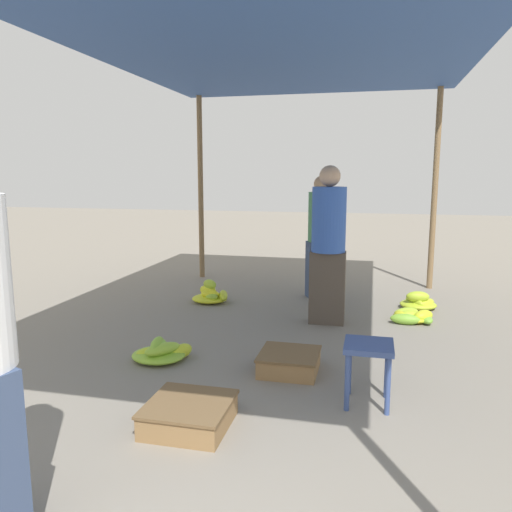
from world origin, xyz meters
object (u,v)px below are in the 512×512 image
object	(u,v)px
banana_pile_left_0	(160,352)
banana_pile_left_1	(211,295)
crate_near	(289,362)
shopper_walking_far	(328,243)
banana_pile_right_0	(412,317)
banana_pile_right_1	(419,302)
shopper_walking_mid	(321,235)
crate_mid	(189,414)
stool	(368,356)

from	to	relation	value
banana_pile_left_0	banana_pile_left_1	size ratio (longest dim) A/B	1.01
crate_near	shopper_walking_far	world-z (taller)	shopper_walking_far
banana_pile_left_1	banana_pile_right_0	xyz separation A→B (m)	(2.43, -0.28, -0.04)
banana_pile_right_1	shopper_walking_mid	xyz separation A→B (m)	(-1.25, 0.33, 0.75)
banana_pile_left_1	banana_pile_right_0	world-z (taller)	banana_pile_left_1
banana_pile_left_1	crate_mid	size ratio (longest dim) A/B	0.94
crate_mid	banana_pile_right_1	bearing A→B (deg)	63.17
banana_pile_left_1	banana_pile_right_1	distance (m)	2.58
banana_pile_right_0	shopper_walking_mid	bearing A→B (deg)	140.31
banana_pile_left_1	crate_mid	world-z (taller)	banana_pile_left_1
crate_near	shopper_walking_far	size ratio (longest dim) A/B	0.28
stool	banana_pile_left_0	xyz separation A→B (m)	(-1.78, 0.43, -0.28)
stool	shopper_walking_far	bearing A→B (deg)	103.76
stool	banana_pile_left_1	size ratio (longest dim) A/B	0.90
banana_pile_left_0	crate_mid	world-z (taller)	banana_pile_left_0
banana_pile_right_0	crate_mid	bearing A→B (deg)	-119.69
crate_near	banana_pile_left_1	bearing A→B (deg)	124.01
banana_pile_left_1	banana_pile_right_1	world-z (taller)	banana_pile_left_1
banana_pile_left_1	banana_pile_right_0	bearing A→B (deg)	-6.57
crate_mid	shopper_walking_far	xyz separation A→B (m)	(0.65, 2.50, 0.80)
stool	banana_pile_right_0	distance (m)	2.22
banana_pile_left_0	banana_pile_right_0	xyz separation A→B (m)	(2.23, 1.73, -0.02)
stool	crate_near	bearing A→B (deg)	144.72
banana_pile_left_0	banana_pile_right_0	distance (m)	2.82
banana_pile_right_1	crate_near	bearing A→B (deg)	-117.85
crate_mid	shopper_walking_mid	distance (m)	3.79
crate_mid	banana_pile_left_0	bearing A→B (deg)	122.76
shopper_walking_far	banana_pile_left_1	bearing A→B (deg)	160.57
stool	banana_pile_left_1	bearing A→B (deg)	129.06
banana_pile_left_1	crate_near	distance (m)	2.39
banana_pile_right_0	crate_near	distance (m)	2.02
banana_pile_left_0	shopper_walking_far	bearing A→B (deg)	48.25
banana_pile_left_0	banana_pile_left_1	bearing A→B (deg)	95.52
shopper_walking_far	banana_pile_left_0	bearing A→B (deg)	-131.75
banana_pile_right_1	shopper_walking_far	distance (m)	1.58
banana_pile_left_1	shopper_walking_mid	world-z (taller)	shopper_walking_mid
banana_pile_right_1	shopper_walking_far	world-z (taller)	shopper_walking_far
banana_pile_left_1	banana_pile_right_1	size ratio (longest dim) A/B	1.12
crate_near	shopper_walking_far	bearing A→B (deg)	83.24
banana_pile_left_1	shopper_walking_far	bearing A→B (deg)	-19.43
stool	crate_near	xyz separation A→B (m)	(-0.64, 0.45, -0.28)
banana_pile_left_0	shopper_walking_mid	size ratio (longest dim) A/B	0.32
banana_pile_left_0	banana_pile_right_1	bearing A→B (deg)	44.60
shopper_walking_mid	shopper_walking_far	size ratio (longest dim) A/B	0.93
banana_pile_left_0	banana_pile_right_0	size ratio (longest dim) A/B	1.02
crate_near	shopper_walking_mid	xyz separation A→B (m)	(-0.03, 2.63, 0.75)
banana_pile_left_1	crate_mid	bearing A→B (deg)	-74.24
banana_pile_left_1	crate_mid	xyz separation A→B (m)	(0.86, -3.04, -0.01)
crate_near	crate_mid	xyz separation A→B (m)	(-0.48, -1.05, 0.00)
shopper_walking_far	stool	bearing A→B (deg)	-76.24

